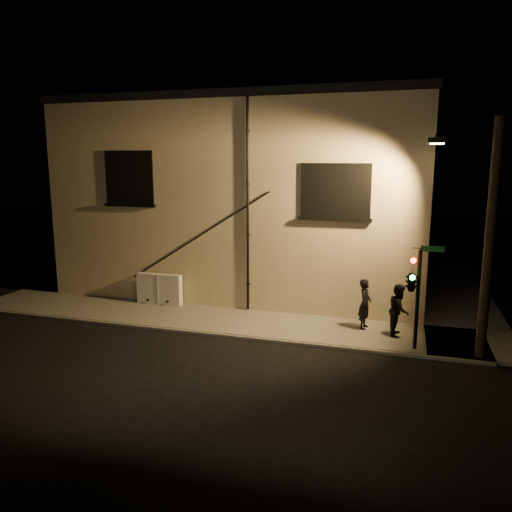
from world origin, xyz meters
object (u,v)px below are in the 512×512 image
(pedestrian_a, at_px, (365,304))
(streetlamp_pole, at_px, (486,236))
(traffic_signal, at_px, (412,280))
(utility_cabinet, at_px, (159,289))
(pedestrian_b, at_px, (399,310))

(pedestrian_a, distance_m, streetlamp_pole, 4.84)
(traffic_signal, xyz_separation_m, streetlamp_pole, (2.03, 0.06, 1.49))
(pedestrian_a, height_order, streetlamp_pole, streetlamp_pole)
(utility_cabinet, distance_m, pedestrian_b, 9.81)
(utility_cabinet, distance_m, pedestrian_a, 8.59)
(pedestrian_b, height_order, traffic_signal, traffic_signal)
(utility_cabinet, relative_size, pedestrian_a, 1.09)
(pedestrian_a, bearing_deg, streetlamp_pole, -106.11)
(pedestrian_b, xyz_separation_m, streetlamp_pole, (2.38, -1.22, 2.85))
(traffic_signal, bearing_deg, pedestrian_b, 105.05)
(pedestrian_b, relative_size, traffic_signal, 0.54)
(traffic_signal, bearing_deg, streetlamp_pole, 1.61)
(streetlamp_pole, bearing_deg, pedestrian_b, 152.75)
(utility_cabinet, relative_size, traffic_signal, 0.58)
(utility_cabinet, relative_size, pedestrian_b, 1.09)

